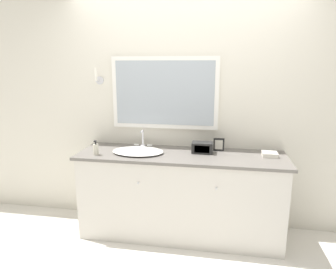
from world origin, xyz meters
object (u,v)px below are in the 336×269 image
Objects in this scene: sink_basin at (138,151)px; soap_bottle at (96,149)px; appliance_box at (202,148)px; picture_frame at (219,145)px.

soap_bottle is (-0.40, -0.15, 0.04)m from sink_basin.
soap_bottle is 0.72× the size of appliance_box.
appliance_box is at bearing 13.62° from soap_bottle.
appliance_box is at bearing 9.34° from sink_basin.
soap_bottle reaches higher than appliance_box.
sink_basin is 0.43m from soap_bottle.
picture_frame is (1.22, 0.36, 0.01)m from soap_bottle.
sink_basin is 0.85m from picture_frame.
sink_basin reaches higher than picture_frame.
soap_bottle is at bearing -163.64° from picture_frame.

